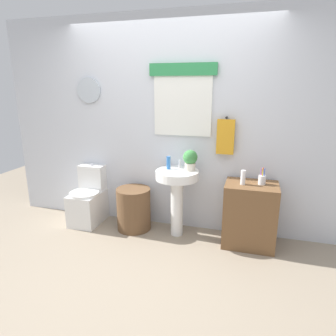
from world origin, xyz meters
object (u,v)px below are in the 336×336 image
(wooden_cabinet, at_px, (250,215))
(lotion_bottle, at_px, (243,177))
(toothbrush_cup, at_px, (262,180))
(toilet, at_px, (89,201))
(potted_plant, at_px, (190,159))
(laundry_hamper, at_px, (134,209))
(pedestal_sink, at_px, (177,187))
(soap_bottle, at_px, (168,163))

(wooden_cabinet, xyz_separation_m, lotion_bottle, (-0.10, -0.04, 0.44))
(lotion_bottle, distance_m, toothbrush_cup, 0.21)
(toilet, bearing_deg, potted_plant, 1.18)
(toilet, distance_m, potted_plant, 1.51)
(lotion_bottle, xyz_separation_m, toothbrush_cup, (0.20, 0.06, -0.03))
(toilet, xyz_separation_m, toothbrush_cup, (2.17, -0.01, 0.49))
(toilet, height_order, wooden_cabinet, toilet)
(potted_plant, bearing_deg, lotion_bottle, -9.31)
(laundry_hamper, distance_m, wooden_cabinet, 1.42)
(laundry_hamper, relative_size, lotion_bottle, 3.35)
(pedestal_sink, xyz_separation_m, toothbrush_cup, (0.95, 0.02, 0.18))
(wooden_cabinet, relative_size, toothbrush_cup, 3.93)
(wooden_cabinet, height_order, soap_bottle, soap_bottle)
(potted_plant, bearing_deg, soap_bottle, -177.80)
(soap_bottle, distance_m, lotion_bottle, 0.88)
(soap_bottle, relative_size, toothbrush_cup, 0.82)
(toilet, relative_size, pedestal_sink, 0.94)
(toilet, bearing_deg, laundry_hamper, -2.79)
(pedestal_sink, height_order, lotion_bottle, lotion_bottle)
(toilet, distance_m, wooden_cabinet, 2.07)
(potted_plant, distance_m, lotion_bottle, 0.63)
(toilet, xyz_separation_m, wooden_cabinet, (2.07, -0.03, 0.07))
(potted_plant, height_order, lotion_bottle, potted_plant)
(pedestal_sink, relative_size, soap_bottle, 5.33)
(pedestal_sink, bearing_deg, lotion_bottle, -3.05)
(wooden_cabinet, xyz_separation_m, potted_plant, (-0.71, 0.06, 0.58))
(toilet, bearing_deg, soap_bottle, 0.94)
(toilet, height_order, soap_bottle, soap_bottle)
(wooden_cabinet, distance_m, toothbrush_cup, 0.43)
(pedestal_sink, height_order, wooden_cabinet, pedestal_sink)
(laundry_hamper, distance_m, lotion_bottle, 1.42)
(wooden_cabinet, bearing_deg, toothbrush_cup, 11.37)
(toothbrush_cup, bearing_deg, potted_plant, 177.19)
(toilet, xyz_separation_m, potted_plant, (1.36, 0.03, 0.65))
(soap_bottle, bearing_deg, toothbrush_cup, -1.60)
(wooden_cabinet, bearing_deg, pedestal_sink, -180.00)
(laundry_hamper, bearing_deg, soap_bottle, 6.43)
(wooden_cabinet, height_order, toothbrush_cup, toothbrush_cup)
(wooden_cabinet, distance_m, potted_plant, 0.92)
(pedestal_sink, height_order, toothbrush_cup, toothbrush_cup)
(soap_bottle, xyz_separation_m, potted_plant, (0.26, 0.01, 0.06))
(lotion_bottle, bearing_deg, soap_bottle, 174.10)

